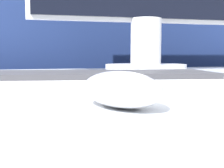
# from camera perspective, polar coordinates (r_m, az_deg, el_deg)

# --- Properties ---
(partition_panel) EXTENTS (5.00, 0.03, 1.24)m
(partition_panel) POSITION_cam_1_polar(r_m,az_deg,el_deg) (1.21, -7.80, -3.48)
(partition_panel) COLOR navy
(partition_panel) RESTS_ON ground_plane
(computer_mouse_near) EXTENTS (0.09, 0.12, 0.03)m
(computer_mouse_near) POSITION_cam_1_polar(r_m,az_deg,el_deg) (0.30, 1.63, -0.91)
(computer_mouse_near) COLOR white
(computer_mouse_near) RESTS_ON desk
(keyboard) EXTENTS (0.45, 0.20, 0.02)m
(keyboard) POSITION_cam_1_polar(r_m,az_deg,el_deg) (0.47, -6.67, 0.73)
(keyboard) COLOR silver
(keyboard) RESTS_ON desk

